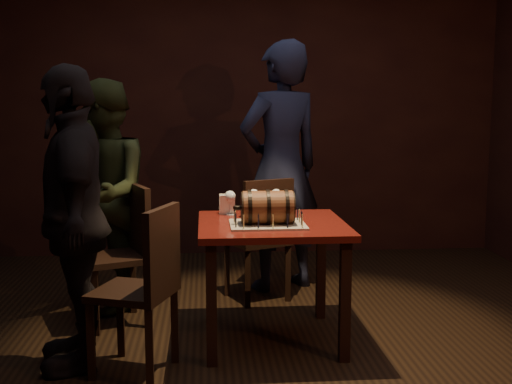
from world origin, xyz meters
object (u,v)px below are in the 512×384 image
at_px(chair_left_front, 146,281).
at_px(person_left_front, 73,218).
at_px(wine_glass_left, 230,197).
at_px(chair_left_rear, 126,247).
at_px(wine_glass_right, 276,195).
at_px(pint_of_ale, 247,206).
at_px(chair_back, 262,233).
at_px(person_back, 281,167).
at_px(person_left_rear, 103,196).
at_px(pub_table, 272,240).
at_px(wine_glass_mid, 254,196).
at_px(barrel_cake, 267,207).

distance_m(chair_left_front, person_left_front, 0.54).
bearing_deg(wine_glass_left, chair_left_rear, 169.48).
distance_m(wine_glass_right, chair_left_rear, 1.07).
relative_size(pint_of_ale, chair_back, 0.16).
bearing_deg(chair_left_rear, person_back, 32.79).
relative_size(wine_glass_right, chair_left_front, 0.17).
relative_size(chair_back, person_left_rear, 0.56).
bearing_deg(wine_glass_right, person_left_front, -152.30).
height_order(pint_of_ale, person_back, person_back).
relative_size(pub_table, person_left_front, 0.53).
relative_size(chair_back, person_back, 0.48).
height_order(chair_back, person_left_rear, person_left_rear).
distance_m(chair_left_rear, chair_left_front, 0.87).
xyz_separation_m(person_back, person_left_front, (-1.33, -1.43, -0.13)).
xyz_separation_m(wine_glass_right, chair_back, (-0.05, 0.45, -0.35)).
distance_m(wine_glass_mid, person_left_front, 1.23).
bearing_deg(wine_glass_left, person_left_rear, 154.04).
height_order(wine_glass_mid, person_left_rear, person_left_rear).
bearing_deg(chair_left_front, person_left_rear, 109.06).
bearing_deg(chair_back, wine_glass_mid, -102.35).
bearing_deg(pub_table, chair_left_rear, 156.75).
distance_m(pub_table, chair_left_front, 0.87).
relative_size(wine_glass_left, pint_of_ale, 1.07).
bearing_deg(person_back, pub_table, 56.17).
xyz_separation_m(chair_left_rear, person_left_rear, (-0.19, 0.30, 0.30)).
xyz_separation_m(wine_glass_mid, chair_back, (0.10, 0.44, -0.34)).
height_order(wine_glass_right, person_left_rear, person_left_rear).
xyz_separation_m(wine_glass_right, person_left_rear, (-1.19, 0.37, -0.04)).
height_order(wine_glass_left, person_left_rear, person_left_rear).
xyz_separation_m(wine_glass_right, person_left_front, (-1.20, -0.63, -0.02)).
height_order(chair_left_front, person_left_front, person_left_front).
distance_m(wine_glass_right, person_left_rear, 1.25).
distance_m(barrel_cake, chair_left_rear, 1.09).
distance_m(pint_of_ale, person_back, 1.01).
bearing_deg(wine_glass_right, chair_back, 96.66).
distance_m(wine_glass_mid, pint_of_ale, 0.16).
xyz_separation_m(wine_glass_left, chair_left_rear, (-0.70, 0.13, -0.35)).
bearing_deg(barrel_cake, person_left_rear, 143.55).
bearing_deg(chair_left_front, wine_glass_left, 55.88).
xyz_separation_m(wine_glass_mid, wine_glass_right, (0.15, -0.01, 0.00)).
bearing_deg(wine_glass_right, barrel_cake, -103.03).
bearing_deg(person_back, barrel_cake, 55.23).
bearing_deg(wine_glass_mid, chair_back, 77.65).
height_order(wine_glass_mid, chair_left_rear, chair_left_rear).
bearing_deg(chair_left_rear, wine_glass_mid, -4.34).
relative_size(pub_table, wine_glass_mid, 5.59).
bearing_deg(chair_back, pint_of_ale, -104.66).
height_order(chair_left_rear, person_back, person_back).
bearing_deg(pint_of_ale, wine_glass_mid, 68.74).
bearing_deg(wine_glass_right, person_left_rear, 162.65).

